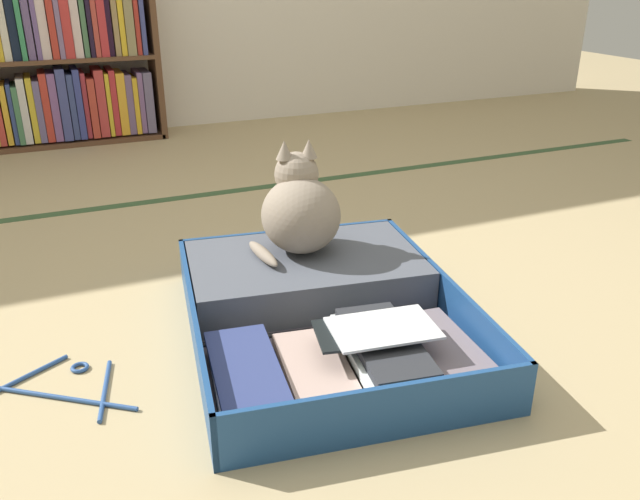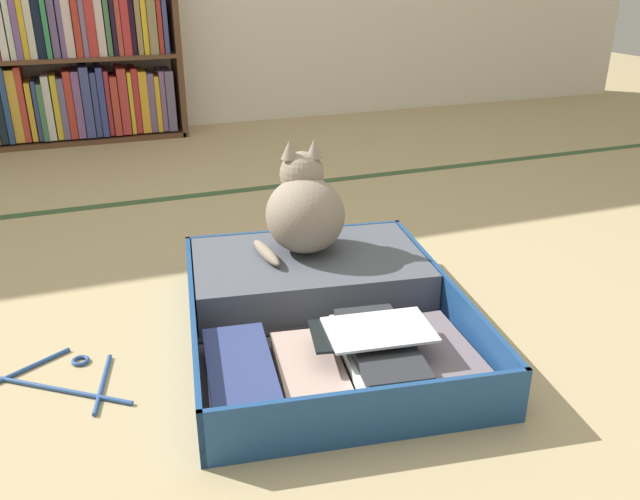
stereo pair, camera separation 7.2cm
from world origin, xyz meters
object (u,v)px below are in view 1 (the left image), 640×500
object	(u,v)px
bookshelf	(6,67)
black_cat	(299,210)
clothes_hanger	(61,386)
open_suitcase	(318,304)

from	to	relation	value
bookshelf	black_cat	world-z (taller)	bookshelf
bookshelf	clothes_hanger	distance (m)	2.29
black_cat	clothes_hanger	bearing A→B (deg)	-160.08
bookshelf	black_cat	xyz separation A→B (m)	(0.72, -2.02, -0.16)
open_suitcase	clothes_hanger	size ratio (longest dim) A/B	2.76
open_suitcase	black_cat	bearing A→B (deg)	81.83
open_suitcase	clothes_hanger	distance (m)	0.63
bookshelf	black_cat	distance (m)	2.15
open_suitcase	black_cat	xyz separation A→B (m)	(0.03, 0.20, 0.19)
bookshelf	clothes_hanger	size ratio (longest dim) A/B	4.35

